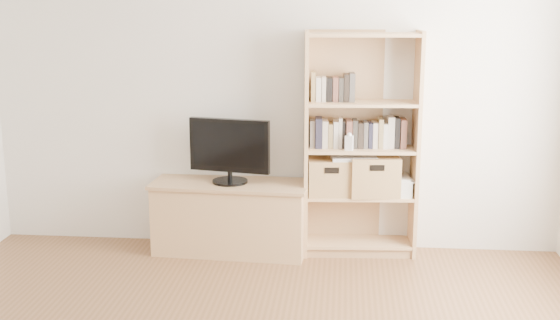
# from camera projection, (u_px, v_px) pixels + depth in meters

# --- Properties ---
(back_wall) EXTENTS (4.50, 0.02, 2.60)m
(back_wall) POSITION_uv_depth(u_px,v_px,m) (273.00, 85.00, 5.46)
(back_wall) COLOR white
(back_wall) RESTS_ON floor
(tv_stand) EXTENTS (1.20, 0.51, 0.54)m
(tv_stand) POSITION_uv_depth(u_px,v_px,m) (231.00, 219.00, 5.51)
(tv_stand) COLOR tan
(tv_stand) RESTS_ON floor
(bookshelf) EXTENTS (0.88, 0.37, 1.73)m
(bookshelf) POSITION_uv_depth(u_px,v_px,m) (361.00, 145.00, 5.35)
(bookshelf) COLOR tan
(bookshelf) RESTS_ON floor
(television) EXTENTS (0.64, 0.17, 0.50)m
(television) POSITION_uv_depth(u_px,v_px,m) (230.00, 151.00, 5.39)
(television) COLOR black
(television) RESTS_ON tv_stand
(books_row_mid) EXTENTS (0.84, 0.18, 0.22)m
(books_row_mid) POSITION_uv_depth(u_px,v_px,m) (361.00, 133.00, 5.35)
(books_row_mid) COLOR #4F4944
(books_row_mid) RESTS_ON bookshelf
(books_row_upper) EXTENTS (0.43, 0.20, 0.22)m
(books_row_upper) POSITION_uv_depth(u_px,v_px,m) (336.00, 87.00, 5.27)
(books_row_upper) COLOR #4F4944
(books_row_upper) RESTS_ON bookshelf
(baby_monitor) EXTENTS (0.07, 0.05, 0.11)m
(baby_monitor) POSITION_uv_depth(u_px,v_px,m) (349.00, 143.00, 5.25)
(baby_monitor) COLOR white
(baby_monitor) RESTS_ON bookshelf
(basket_left) EXTENTS (0.37, 0.32, 0.28)m
(basket_left) POSITION_uv_depth(u_px,v_px,m) (330.00, 176.00, 5.41)
(basket_left) COLOR #9B7046
(basket_left) RESTS_ON bookshelf
(basket_right) EXTENTS (0.40, 0.35, 0.31)m
(basket_right) POSITION_uv_depth(u_px,v_px,m) (374.00, 175.00, 5.40)
(basket_right) COLOR #9B7046
(basket_right) RESTS_ON bookshelf
(laptop) EXTENTS (0.37, 0.29, 0.03)m
(laptop) POSITION_uv_depth(u_px,v_px,m) (353.00, 157.00, 5.36)
(laptop) COLOR silver
(laptop) RESTS_ON basket_left
(magazine_stack) EXTENTS (0.20, 0.27, 0.12)m
(magazine_stack) POSITION_uv_depth(u_px,v_px,m) (398.00, 187.00, 5.41)
(magazine_stack) COLOR beige
(magazine_stack) RESTS_ON bookshelf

